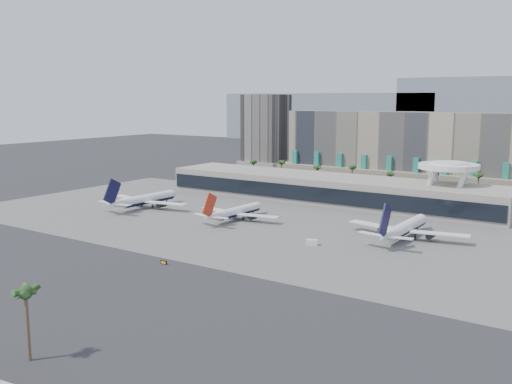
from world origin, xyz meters
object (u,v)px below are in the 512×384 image
Objects in this scene: service_vehicle_b at (312,242)px; taxiway_sign at (164,262)px; airliner_centre at (236,212)px; service_vehicle_a at (230,215)px; airliner_left at (146,199)px; airliner_right at (405,228)px.

service_vehicle_b is 52.02m from taxiway_sign.
airliner_centre is 7.89× the size of service_vehicle_a.
service_vehicle_b is at bearing -11.30° from service_vehicle_a.
airliner_centre is 10.33× the size of service_vehicle_b.
airliner_left is at bearing 145.86° from service_vehicle_b.
airliner_right is 18.99× the size of taxiway_sign.
service_vehicle_b is at bearing 58.05° from taxiway_sign.
service_vehicle_a is 1.31× the size of service_vehicle_b.
airliner_right is (68.62, 7.70, 0.52)m from airliner_centre.
airliner_right reaches higher than airliner_centre.
service_vehicle_a is at bearing 133.44° from service_vehicle_b.
service_vehicle_a is (-4.21, 1.73, -2.23)m from airliner_centre.
airliner_left is 49.67m from airliner_centre.
service_vehicle_b is at bearing -130.27° from airliner_right.
airliner_centre reaches higher than taxiway_sign.
airliner_centre is 69.05m from airliner_right.
service_vehicle_b is (95.22, -16.90, -2.99)m from airliner_left.
airliner_left is at bearing -164.16° from service_vehicle_a.
airliner_centre is 66.58m from taxiway_sign.
airliner_centre reaches higher than service_vehicle_a.
taxiway_sign is (68.81, -61.72, -3.44)m from airliner_left.
airliner_right is at bearing 25.00° from service_vehicle_b.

